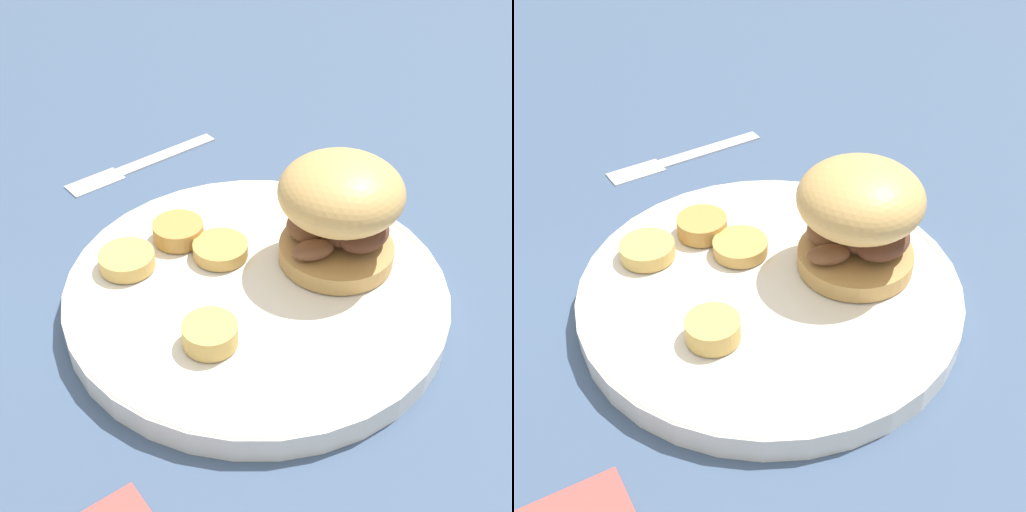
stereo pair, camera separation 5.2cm
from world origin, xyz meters
The scene contains 8 objects.
ground_plane centered at (0.00, 0.00, 0.00)m, with size 4.00×4.00×0.00m, color #3D5170.
dinner_plate centered at (0.00, 0.00, 0.01)m, with size 0.29×0.29×0.02m.
sandwich centered at (0.05, -0.05, 0.07)m, with size 0.11×0.09×0.09m.
potato_round_0 centered at (-0.07, 0.01, 0.03)m, with size 0.04×0.04×0.02m, color tan.
potato_round_1 centered at (0.02, 0.04, 0.03)m, with size 0.04×0.04×0.01m, color tan.
potato_round_2 centered at (0.03, 0.08, 0.03)m, with size 0.04×0.04×0.01m, color #BC8942.
potato_round_3 centered at (-0.01, 0.10, 0.03)m, with size 0.04×0.04×0.01m, color tan.
fork centered at (0.16, 0.17, 0.00)m, with size 0.15×0.11×0.00m.
Camera 2 is at (-0.37, -0.17, 0.37)m, focal length 50.00 mm.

